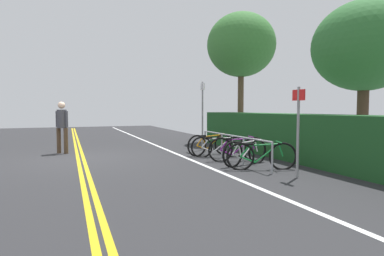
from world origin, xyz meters
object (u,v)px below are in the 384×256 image
Objects in this scene: tree_near_left at (241,45)px; pedestrian at (62,124)px; bicycle_3 at (245,152)px; tree_mid at (365,47)px; bicycle_1 at (218,147)px; sign_post_near at (202,110)px; bicycle_2 at (237,149)px; bike_rack at (232,142)px; bicycle_0 at (210,144)px; sign_post_far at (298,123)px; bicycle_4 at (262,156)px.

pedestrian is at bearing -80.91° from tree_near_left.
bicycle_3 is 5.09m from tree_mid.
sign_post_near reaches higher than bicycle_1.
bicycle_2 is at bearing 53.25° from pedestrian.
bike_rack is 1.43m from bicycle_0.
bicycle_0 is 4.06m from sign_post_far.
bicycle_0 is 0.99× the size of pedestrian.
tree_mid is at bearing 76.69° from bike_rack.
bicycle_1 is 0.66× the size of sign_post_near.
bike_rack is 0.82× the size of tree_mid.
bicycle_3 is at bearing -2.03° from sign_post_near.
bicycle_2 is at bearing 176.58° from bicycle_4.
bicycle_1 is 5.45m from tree_mid.
bicycle_2 is 0.97× the size of pedestrian.
bicycle_4 is 0.68× the size of sign_post_near.
bicycle_2 is at bearing -102.77° from tree_mid.
bike_rack is 1.97× the size of sign_post_far.
bicycle_4 is (1.37, -0.08, -0.01)m from bicycle_2.
bicycle_1 is 1.02× the size of bicycle_3.
bicycle_2 is 0.69× the size of sign_post_near.
tree_near_left reaches higher than bicycle_3.
pedestrian is 0.88× the size of sign_post_far.
tree_near_left is 1.23× the size of tree_mid.
bike_rack is 0.84m from bicycle_1.
tree_near_left is at bearing 127.47° from sign_post_near.
sign_post_far reaches higher than bicycle_3.
bicycle_0 is 1.63m from sign_post_near.
bicycle_3 is 3.45m from sign_post_near.
pedestrian reaches higher than bicycle_3.
bicycle_3 is at bearing -28.87° from tree_near_left.
tree_mid is (3.50, 3.92, 1.94)m from sign_post_near.
sign_post_near is at bearing 170.10° from bicycle_0.
sign_post_near is at bearing 179.87° from bicycle_2.
bicycle_0 is at bearing -177.77° from bicycle_3.
tree_near_left is (-3.35, 3.09, 4.12)m from bicycle_0.
tree_mid is at bearing 60.05° from bicycle_0.
sign_post_far reaches higher than bicycle_2.
pedestrian reaches higher than bicycle_0.
sign_post_near is at bearing 178.73° from bicycle_4.
bicycle_2 is at bearing -0.13° from sign_post_near.
bike_rack reaches higher than bicycle_3.
pedestrian is 8.54m from tree_near_left.
bicycle_0 is at bearing -177.87° from bike_rack.
pedestrian is at bearing -131.93° from bicycle_3.
sign_post_far is (5.08, 0.11, -0.28)m from sign_post_near.
bicycle_4 is at bearing -169.79° from sign_post_far.
bicycle_3 is 0.95× the size of bicycle_4.
bicycle_0 is at bearing 65.41° from pedestrian.
tree_mid is at bearing 48.22° from sign_post_near.
tree_near_left reaches higher than bicycle_0.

